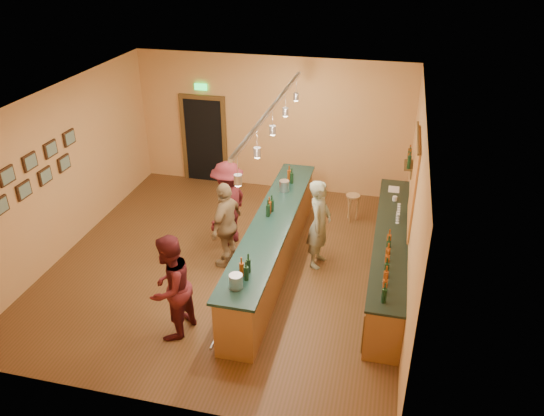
% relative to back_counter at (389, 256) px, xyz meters
% --- Properties ---
extents(floor, '(7.00, 7.00, 0.00)m').
position_rel_back_counter_xyz_m(floor, '(-2.97, -0.18, -0.49)').
color(floor, '#513617').
rests_on(floor, ground).
extents(ceiling, '(6.50, 7.00, 0.02)m').
position_rel_back_counter_xyz_m(ceiling, '(-2.97, -0.18, 2.71)').
color(ceiling, silver).
rests_on(ceiling, wall_back).
extents(wall_back, '(6.50, 0.02, 3.20)m').
position_rel_back_counter_xyz_m(wall_back, '(-2.97, 3.32, 1.11)').
color(wall_back, '#D79350').
rests_on(wall_back, floor).
extents(wall_front, '(6.50, 0.02, 3.20)m').
position_rel_back_counter_xyz_m(wall_front, '(-2.97, -3.68, 1.11)').
color(wall_front, '#D79350').
rests_on(wall_front, floor).
extents(wall_left, '(0.02, 7.00, 3.20)m').
position_rel_back_counter_xyz_m(wall_left, '(-6.22, -0.18, 1.11)').
color(wall_left, '#D79350').
rests_on(wall_left, floor).
extents(wall_right, '(0.02, 7.00, 3.20)m').
position_rel_back_counter_xyz_m(wall_right, '(0.28, -0.18, 1.11)').
color(wall_right, '#D79350').
rests_on(wall_right, floor).
extents(doorway, '(1.15, 0.09, 2.48)m').
position_rel_back_counter_xyz_m(doorway, '(-4.67, 3.30, 0.64)').
color(doorway, black).
rests_on(doorway, wall_back).
extents(tapestry, '(0.03, 1.40, 1.60)m').
position_rel_back_counter_xyz_m(tapestry, '(0.26, 0.22, 1.36)').
color(tapestry, '#A73521').
rests_on(tapestry, wall_right).
extents(bottle_shelf, '(0.17, 0.55, 0.54)m').
position_rel_back_counter_xyz_m(bottle_shelf, '(0.20, 1.72, 1.18)').
color(bottle_shelf, '#483215').
rests_on(bottle_shelf, wall_right).
extents(picture_grid, '(0.06, 2.20, 0.70)m').
position_rel_back_counter_xyz_m(picture_grid, '(-6.18, -0.93, 1.46)').
color(picture_grid, '#382111').
rests_on(picture_grid, wall_left).
extents(back_counter, '(0.60, 4.55, 1.27)m').
position_rel_back_counter_xyz_m(back_counter, '(0.00, 0.00, 0.00)').
color(back_counter, olive).
rests_on(back_counter, floor).
extents(tasting_bar, '(0.74, 5.10, 1.38)m').
position_rel_back_counter_xyz_m(tasting_bar, '(-2.12, -0.18, 0.12)').
color(tasting_bar, olive).
rests_on(tasting_bar, floor).
extents(pendant_track, '(0.11, 4.60, 0.50)m').
position_rel_back_counter_xyz_m(pendant_track, '(-2.12, -0.18, 2.50)').
color(pendant_track, silver).
rests_on(pendant_track, ceiling).
extents(bartender, '(0.50, 0.69, 1.74)m').
position_rel_back_counter_xyz_m(bartender, '(-1.32, 0.18, 0.38)').
color(bartender, gray).
rests_on(bartender, floor).
extents(customer_a, '(0.82, 0.97, 1.75)m').
position_rel_back_counter_xyz_m(customer_a, '(-3.22, -2.29, 0.39)').
color(customer_a, '#59191E').
rests_on(customer_a, floor).
extents(customer_b, '(0.60, 1.06, 1.70)m').
position_rel_back_counter_xyz_m(customer_b, '(-2.99, -0.21, 0.36)').
color(customer_b, '#997A51').
rests_on(customer_b, floor).
extents(customer_c, '(0.87, 1.25, 1.77)m').
position_rel_back_counter_xyz_m(customer_c, '(-3.19, 0.52, 0.40)').
color(customer_c, '#59191E').
rests_on(customer_c, floor).
extents(bar_stool, '(0.30, 0.30, 0.62)m').
position_rel_back_counter_xyz_m(bar_stool, '(-0.86, 2.02, -0.01)').
color(bar_stool, '#956043').
rests_on(bar_stool, floor).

